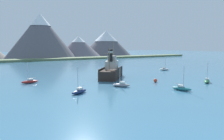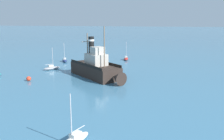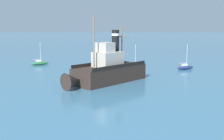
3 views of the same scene
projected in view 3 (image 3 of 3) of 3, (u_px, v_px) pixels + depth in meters
The scene contains 7 objects.
ground_plane at pixel (117, 79), 44.69m from camera, with size 600.00×600.00×0.00m, color teal.
old_tugboat at pixel (107, 70), 41.89m from camera, with size 12.22×12.89×9.90m.
sailboat_navy at pixel (185, 67), 54.43m from camera, with size 3.89×2.68×4.90m.
sailboat_teal at pixel (95, 62), 62.68m from camera, with size 2.39×3.94×4.90m.
sailboat_grey at pixel (134, 68), 53.56m from camera, with size 3.56×3.36×4.90m.
sailboat_green at pixel (39, 63), 60.46m from camera, with size 3.87×2.77×4.90m.
mooring_buoy at pixel (82, 68), 53.57m from camera, with size 0.86×0.86×0.86m, color red.
Camera 3 is at (0.24, 43.90, 8.51)m, focal length 45.00 mm.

